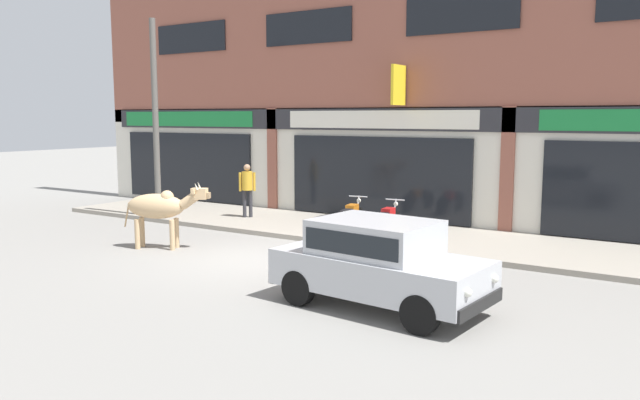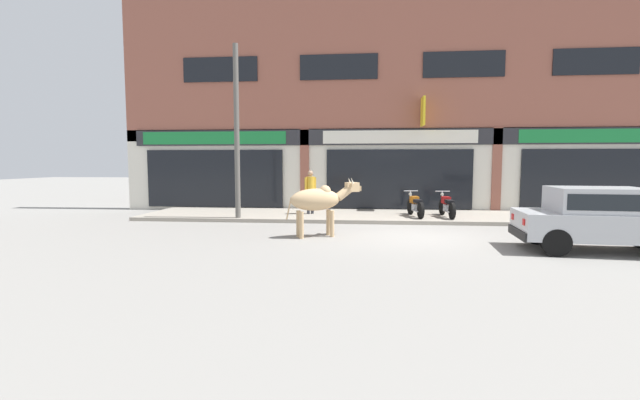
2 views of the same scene
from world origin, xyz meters
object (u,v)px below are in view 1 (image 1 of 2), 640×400
motorcycle_0 (350,217)px  motorcycle_1 (386,221)px  pedestrian (247,185)px  car_0 (378,259)px  utility_pole (156,119)px  cow (160,207)px

motorcycle_0 → motorcycle_1: bearing=-2.9°
motorcycle_0 → pedestrian: pedestrian is taller
car_0 → motorcycle_0: (-3.46, 5.13, -0.30)m
car_0 → motorcycle_1: (-2.38, 5.07, -0.30)m
motorcycle_0 → utility_pole: (-6.13, -0.97, 2.54)m
motorcycle_0 → motorcycle_1: (1.08, -0.06, 0.00)m
pedestrian → motorcycle_0: bearing=-5.8°
cow → motorcycle_0: (3.05, 3.77, -0.49)m
motorcycle_1 → motorcycle_0: bearing=177.1°
motorcycle_1 → pedestrian: (-4.86, 0.44, 0.60)m
car_0 → motorcycle_1: car_0 is taller
cow → motorcycle_1: size_ratio=1.10×
cow → car_0: 6.65m
car_0 → pedestrian: bearing=142.7°
cow → utility_pole: (-3.07, 2.80, 2.05)m
car_0 → motorcycle_0: car_0 is taller
car_0 → motorcycle_1: size_ratio=2.05×
motorcycle_0 → pedestrian: size_ratio=1.13×
utility_pole → pedestrian: bearing=30.1°
motorcycle_0 → motorcycle_1: 1.08m
motorcycle_1 → pedestrian: size_ratio=1.13×
motorcycle_1 → utility_pole: (-7.20, -0.92, 2.54)m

